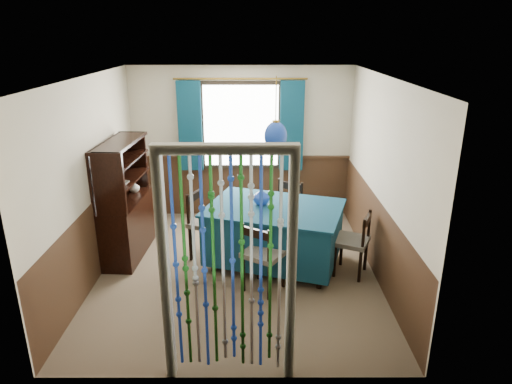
{
  "coord_description": "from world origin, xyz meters",
  "views": [
    {
      "loc": [
        0.23,
        -5.37,
        3.0
      ],
      "look_at": [
        0.24,
        0.24,
        1.02
      ],
      "focal_mm": 32.0,
      "sensor_mm": 36.0,
      "label": 1
    }
  ],
  "objects_px": {
    "chair_left": "(206,222)",
    "bowl_shelf": "(121,184)",
    "dining_table": "(274,232)",
    "vase_table": "(261,197)",
    "chair_near": "(262,255)",
    "chair_right": "(354,242)",
    "pendant_lamp": "(275,136)",
    "vase_sideboard": "(134,186)",
    "sideboard": "(126,216)",
    "chair_far": "(285,211)"
  },
  "relations": [
    {
      "from": "chair_far",
      "to": "sideboard",
      "type": "xyz_separation_m",
      "value": [
        -2.24,
        -0.39,
        0.09
      ]
    },
    {
      "from": "dining_table",
      "to": "chair_right",
      "type": "distance_m",
      "value": 1.05
    },
    {
      "from": "dining_table",
      "to": "chair_right",
      "type": "bearing_deg",
      "value": 2.66
    },
    {
      "from": "chair_near",
      "to": "vase_table",
      "type": "relative_size",
      "value": 4.26
    },
    {
      "from": "pendant_lamp",
      "to": "vase_table",
      "type": "xyz_separation_m",
      "value": [
        -0.17,
        0.1,
        -0.84
      ]
    },
    {
      "from": "dining_table",
      "to": "sideboard",
      "type": "bearing_deg",
      "value": -171.42
    },
    {
      "from": "bowl_shelf",
      "to": "chair_right",
      "type": "bearing_deg",
      "value": -5.57
    },
    {
      "from": "sideboard",
      "to": "vase_sideboard",
      "type": "distance_m",
      "value": 0.46
    },
    {
      "from": "dining_table",
      "to": "chair_near",
      "type": "bearing_deg",
      "value": -86.26
    },
    {
      "from": "pendant_lamp",
      "to": "sideboard",
      "type": "bearing_deg",
      "value": 170.96
    },
    {
      "from": "sideboard",
      "to": "pendant_lamp",
      "type": "relative_size",
      "value": 1.81
    },
    {
      "from": "pendant_lamp",
      "to": "chair_far",
      "type": "bearing_deg",
      "value": 75.08
    },
    {
      "from": "vase_sideboard",
      "to": "pendant_lamp",
      "type": "bearing_deg",
      "value": -17.8
    },
    {
      "from": "chair_near",
      "to": "vase_table",
      "type": "bearing_deg",
      "value": 123.22
    },
    {
      "from": "chair_near",
      "to": "sideboard",
      "type": "distance_m",
      "value": 2.13
    },
    {
      "from": "dining_table",
      "to": "vase_table",
      "type": "xyz_separation_m",
      "value": [
        -0.17,
        0.1,
        0.46
      ]
    },
    {
      "from": "dining_table",
      "to": "sideboard",
      "type": "relative_size",
      "value": 1.23
    },
    {
      "from": "vase_table",
      "to": "vase_sideboard",
      "type": "height_order",
      "value": "vase_table"
    },
    {
      "from": "dining_table",
      "to": "bowl_shelf",
      "type": "bearing_deg",
      "value": -163.02
    },
    {
      "from": "dining_table",
      "to": "bowl_shelf",
      "type": "relative_size",
      "value": 8.92
    },
    {
      "from": "sideboard",
      "to": "pendant_lamp",
      "type": "bearing_deg",
      "value": -5.89
    },
    {
      "from": "chair_right",
      "to": "vase_table",
      "type": "relative_size",
      "value": 4.07
    },
    {
      "from": "chair_near",
      "to": "vase_table",
      "type": "distance_m",
      "value": 0.89
    },
    {
      "from": "chair_left",
      "to": "bowl_shelf",
      "type": "distance_m",
      "value": 1.25
    },
    {
      "from": "pendant_lamp",
      "to": "vase_sideboard",
      "type": "bearing_deg",
      "value": 162.2
    },
    {
      "from": "chair_far",
      "to": "vase_table",
      "type": "xyz_separation_m",
      "value": [
        -0.36,
        -0.62,
        0.45
      ]
    },
    {
      "from": "chair_near",
      "to": "chair_right",
      "type": "xyz_separation_m",
      "value": [
        1.18,
        0.4,
        -0.02
      ]
    },
    {
      "from": "chair_left",
      "to": "chair_near",
      "type": "bearing_deg",
      "value": 61.5
    },
    {
      "from": "chair_left",
      "to": "sideboard",
      "type": "distance_m",
      "value": 1.12
    },
    {
      "from": "bowl_shelf",
      "to": "vase_sideboard",
      "type": "bearing_deg",
      "value": 90.0
    },
    {
      "from": "sideboard",
      "to": "chair_right",
      "type": "bearing_deg",
      "value": -7.88
    },
    {
      "from": "chair_far",
      "to": "chair_left",
      "type": "height_order",
      "value": "chair_left"
    },
    {
      "from": "chair_far",
      "to": "vase_sideboard",
      "type": "xyz_separation_m",
      "value": [
        -2.18,
        -0.07,
        0.42
      ]
    },
    {
      "from": "bowl_shelf",
      "to": "vase_sideboard",
      "type": "distance_m",
      "value": 0.66
    },
    {
      "from": "dining_table",
      "to": "vase_table",
      "type": "distance_m",
      "value": 0.5
    },
    {
      "from": "pendant_lamp",
      "to": "dining_table",
      "type": "bearing_deg",
      "value": 90.0
    },
    {
      "from": "vase_table",
      "to": "bowl_shelf",
      "type": "height_order",
      "value": "bowl_shelf"
    },
    {
      "from": "chair_left",
      "to": "vase_table",
      "type": "bearing_deg",
      "value": 100.75
    },
    {
      "from": "chair_far",
      "to": "chair_right",
      "type": "bearing_deg",
      "value": 161.84
    },
    {
      "from": "pendant_lamp",
      "to": "vase_sideboard",
      "type": "distance_m",
      "value": 2.26
    },
    {
      "from": "chair_near",
      "to": "chair_left",
      "type": "xyz_separation_m",
      "value": [
        -0.76,
        0.91,
        0.03
      ]
    },
    {
      "from": "chair_near",
      "to": "chair_left",
      "type": "relative_size",
      "value": 0.94
    },
    {
      "from": "sideboard",
      "to": "vase_table",
      "type": "distance_m",
      "value": 1.92
    },
    {
      "from": "bowl_shelf",
      "to": "vase_sideboard",
      "type": "relative_size",
      "value": 1.3
    },
    {
      "from": "chair_near",
      "to": "vase_table",
      "type": "xyz_separation_m",
      "value": [
        -0.01,
        0.76,
        0.46
      ]
    },
    {
      "from": "chair_near",
      "to": "vase_table",
      "type": "height_order",
      "value": "vase_table"
    },
    {
      "from": "sideboard",
      "to": "bowl_shelf",
      "type": "relative_size",
      "value": 7.27
    },
    {
      "from": "chair_left",
      "to": "chair_right",
      "type": "xyz_separation_m",
      "value": [
        1.94,
        -0.51,
        -0.05
      ]
    },
    {
      "from": "chair_near",
      "to": "chair_far",
      "type": "distance_m",
      "value": 1.43
    },
    {
      "from": "chair_far",
      "to": "bowl_shelf",
      "type": "height_order",
      "value": "bowl_shelf"
    }
  ]
}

